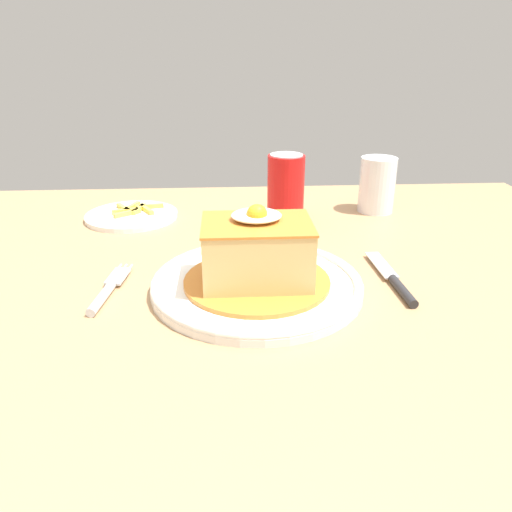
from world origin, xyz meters
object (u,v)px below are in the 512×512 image
Objects in this scene: fork at (107,291)px; side_plate_fries at (132,215)px; main_plate at (257,283)px; soda_can at (286,189)px; knife at (396,283)px; drinking_glass at (377,189)px.

side_plate_fries reaches higher than fork.
soda_can is at bearing 75.74° from main_plate.
main_plate is 1.68× the size of knife.
soda_can reaches higher than drinking_glass.
fork is 0.55m from drinking_glass.
soda_can is 0.73× the size of side_plate_fries.
drinking_glass is at bearing 15.97° from soda_can.
soda_can is (0.07, 0.27, 0.05)m from main_plate.
knife is 1.58× the size of drinking_glass.
fork is 0.38m from soda_can.
side_plate_fries is (-0.47, -0.01, -0.04)m from drinking_glass.
fork is at bearing -133.94° from soda_can.
main_plate is at bearing -55.13° from side_plate_fries.
knife is at bearing -37.86° from side_plate_fries.
soda_can reaches higher than side_plate_fries.
knife is 0.30m from soda_can.
knife is 0.51m from side_plate_fries.
drinking_glass is (0.18, 0.05, -0.02)m from soda_can.
fork is 1.35× the size of drinking_glass.
fork is (-0.19, -0.00, -0.00)m from main_plate.
fork is 0.38m from knife.
knife is at bearing -101.20° from drinking_glass.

